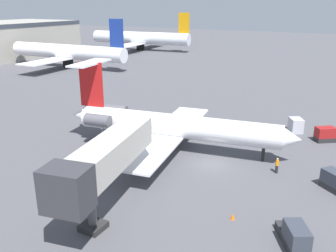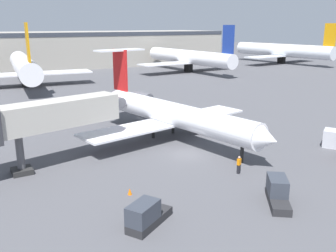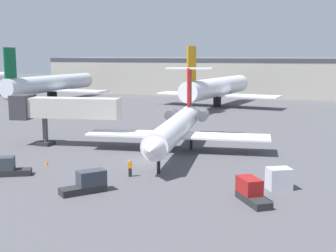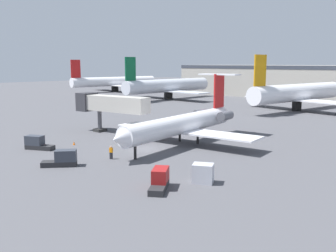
{
  "view_description": "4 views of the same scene",
  "coord_description": "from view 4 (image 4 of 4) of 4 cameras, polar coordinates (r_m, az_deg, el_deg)",
  "views": [
    {
      "loc": [
        -35.04,
        -13.73,
        17.03
      ],
      "look_at": [
        -0.17,
        5.51,
        3.52
      ],
      "focal_mm": 38.92,
      "sensor_mm": 36.0,
      "label": 1
    },
    {
      "loc": [
        -21.24,
        -31.23,
        13.35
      ],
      "look_at": [
        0.16,
        4.44,
        2.02
      ],
      "focal_mm": 39.89,
      "sensor_mm": 36.0,
      "label": 2
    },
    {
      "loc": [
        19.37,
        -45.84,
        11.81
      ],
      "look_at": [
        -0.22,
        7.09,
        2.92
      ],
      "focal_mm": 47.79,
      "sensor_mm": 36.0,
      "label": 3
    },
    {
      "loc": [
        38.8,
        -34.53,
        11.82
      ],
      "look_at": [
        1.42,
        2.66,
        3.12
      ],
      "focal_mm": 40.71,
      "sensor_mm": 36.0,
      "label": 4
    }
  ],
  "objects": [
    {
      "name": "ground_plane",
      "position": [
        53.28,
        -3.12,
        -3.52
      ],
      "size": [
        400.0,
        400.0,
        0.1
      ],
      "primitive_type": "cube",
      "color": "#4C4C51"
    },
    {
      "name": "regional_jet",
      "position": [
        55.96,
        2.5,
        0.44
      ],
      "size": [
        23.25,
        28.74,
        10.1
      ],
      "color": "white",
      "rests_on": "ground_plane"
    },
    {
      "name": "jet_bridge",
      "position": [
        65.85,
        -9.02,
        3.28
      ],
      "size": [
        14.65,
        5.66,
        6.69
      ],
      "color": "#B7B2A8",
      "rests_on": "ground_plane"
    },
    {
      "name": "ground_crew_marshaller",
      "position": [
        48.08,
        -8.52,
        -3.92
      ],
      "size": [
        0.47,
        0.39,
        1.69
      ],
      "color": "black",
      "rests_on": "ground_plane"
    },
    {
      "name": "baggage_tug_lead",
      "position": [
        36.58,
        -1.24,
        -8.11
      ],
      "size": [
        3.51,
        4.05,
        1.9
      ],
      "color": "#262628",
      "rests_on": "ground_plane"
    },
    {
      "name": "baggage_tug_trailing",
      "position": [
        56.01,
        -19.03,
        -2.46
      ],
      "size": [
        4.17,
        3.18,
        1.9
      ],
      "color": "#262628",
      "rests_on": "ground_plane"
    },
    {
      "name": "baggage_tug_spare",
      "position": [
        46.04,
        -15.46,
        -4.78
      ],
      "size": [
        3.56,
        4.02,
        1.9
      ],
      "color": "#262628",
      "rests_on": "ground_plane"
    },
    {
      "name": "cargo_container_uld",
      "position": [
        38.41,
        5.26,
        -7.08
      ],
      "size": [
        2.55,
        2.38,
        1.94
      ],
      "color": "silver",
      "rests_on": "ground_plane"
    },
    {
      "name": "traffic_cone_near",
      "position": [
        57.46,
        -13.9,
        -2.5
      ],
      "size": [
        0.36,
        0.36,
        0.55
      ],
      "color": "orange",
      "rests_on": "ground_plane"
    },
    {
      "name": "parked_airliner_west_end",
      "position": [
        162.33,
        -8.04,
        6.59
      ],
      "size": [
        33.22,
        39.21,
        13.22
      ],
      "color": "white",
      "rests_on": "ground_plane"
    },
    {
      "name": "parked_airliner_west_mid",
      "position": [
        126.4,
        -0.01,
        6.02
      ],
      "size": [
        30.83,
        36.65,
        13.7
      ],
      "color": "silver",
      "rests_on": "ground_plane"
    },
    {
      "name": "parked_airliner_centre",
      "position": [
        100.98,
        18.76,
        4.7
      ],
      "size": [
        29.35,
        34.64,
        13.75
      ],
      "color": "white",
      "rests_on": "ground_plane"
    }
  ]
}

